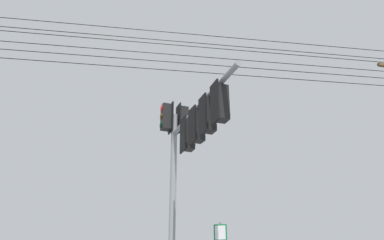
{
  "coord_description": "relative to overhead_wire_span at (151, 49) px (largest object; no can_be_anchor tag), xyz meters",
  "views": [
    {
      "loc": [
        -3.93,
        10.44,
        1.96
      ],
      "look_at": [
        -1.5,
        1.57,
        6.09
      ],
      "focal_mm": 32.95,
      "sensor_mm": 36.0,
      "label": 1
    }
  ],
  "objects": [
    {
      "name": "signal_mast_assembly",
      "position": [
        -1.55,
        0.61,
        -4.16
      ],
      "size": [
        3.16,
        4.02,
        7.34
      ],
      "color": "gray",
      "rests_on": "ground"
    },
    {
      "name": "overhead_wire_span",
      "position": [
        0.0,
        0.0,
        0.0
      ],
      "size": [
        18.42,
        8.23,
        1.88
      ],
      "color": "black"
    }
  ]
}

